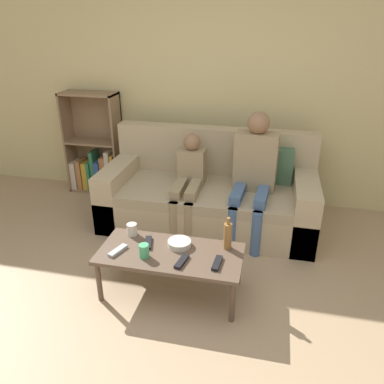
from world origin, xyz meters
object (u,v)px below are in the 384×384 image
object	(u,v)px
person_adult	(254,167)
bottle	(228,235)
tv_remote_2	(217,263)
snack_bowl	(179,243)
bookshelf	(96,157)
person_child	(189,178)
cup_far	(132,229)
couch	(210,196)
cup_near	(144,251)
tv_remote_1	(182,261)
coffee_table	(170,256)
tv_remote_3	(118,250)
tv_remote_0	(148,243)

from	to	relation	value
person_adult	bottle	distance (m)	0.95
tv_remote_2	snack_bowl	bearing A→B (deg)	155.28
bookshelf	bottle	bearing A→B (deg)	-40.33
person_child	cup_far	size ratio (longest dim) A/B	9.66
person_adult	couch	bearing A→B (deg)	172.57
bookshelf	cup_far	distance (m)	1.83
cup_near	tv_remote_1	size ratio (longest dim) A/B	0.58
snack_bowl	bookshelf	bearing A→B (deg)	132.38
cup_near	tv_remote_1	bearing A→B (deg)	-2.24
tv_remote_2	couch	bearing A→B (deg)	106.07
coffee_table	tv_remote_1	bearing A→B (deg)	-43.65
tv_remote_2	snack_bowl	xyz separation A→B (m)	(-0.32, 0.17, 0.01)
tv_remote_1	tv_remote_2	size ratio (longest dim) A/B	1.02
tv_remote_2	tv_remote_1	bearing A→B (deg)	-168.36
cup_near	tv_remote_3	world-z (taller)	cup_near
coffee_table	snack_bowl	world-z (taller)	snack_bowl
tv_remote_0	tv_remote_1	xyz separation A→B (m)	(0.31, -0.18, 0.00)
bookshelf	tv_remote_1	distance (m)	2.34
person_child	cup_near	xyz separation A→B (m)	(-0.08, -1.11, -0.12)
couch	person_adult	world-z (taller)	person_adult
coffee_table	tv_remote_2	size ratio (longest dim) A/B	6.20
bottle	couch	bearing A→B (deg)	107.31
tv_remote_1	tv_remote_2	bearing A→B (deg)	18.21
cup_near	tv_remote_0	xyz separation A→B (m)	(-0.03, 0.17, -0.04)
tv_remote_0	tv_remote_1	world-z (taller)	same
coffee_table	tv_remote_0	distance (m)	0.21
bookshelf	cup_far	size ratio (longest dim) A/B	12.24
couch	tv_remote_2	distance (m)	1.27
person_adult	tv_remote_2	world-z (taller)	person_adult
cup_near	snack_bowl	size ratio (longest dim) A/B	0.57
person_child	snack_bowl	world-z (taller)	person_child
coffee_table	person_adult	distance (m)	1.24
snack_bowl	coffee_table	bearing A→B (deg)	-114.98
tv_remote_3	coffee_table	bearing A→B (deg)	31.20
tv_remote_3	tv_remote_0	bearing A→B (deg)	58.23
cup_near	bottle	distance (m)	0.63
coffee_table	bookshelf	bearing A→B (deg)	129.79
cup_near	bottle	bearing A→B (deg)	23.20
cup_far	snack_bowl	size ratio (longest dim) A/B	0.54
person_adult	person_child	xyz separation A→B (m)	(-0.61, -0.05, -0.14)
tv_remote_1	coffee_table	bearing A→B (deg)	146.48
couch	tv_remote_3	xyz separation A→B (m)	(-0.47, -1.24, 0.08)
bookshelf	person_child	size ratio (longest dim) A/B	1.27
bookshelf	cup_near	xyz separation A→B (m)	(1.23, -1.77, -0.01)
tv_remote_0	tv_remote_3	xyz separation A→B (m)	(-0.19, -0.15, 0.00)
couch	tv_remote_3	bearing A→B (deg)	-110.79
tv_remote_3	bookshelf	bearing A→B (deg)	139.28
coffee_table	person_adult	bearing A→B (deg)	64.10
tv_remote_2	snack_bowl	size ratio (longest dim) A/B	0.97
tv_remote_0	tv_remote_2	bearing A→B (deg)	-29.97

